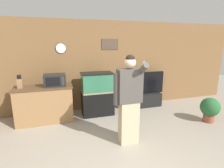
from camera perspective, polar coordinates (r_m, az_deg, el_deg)
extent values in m
cube|color=brown|center=(5.16, -8.02, 5.73)|extent=(10.00, 0.06, 2.60)
cube|color=#4C3D2D|center=(5.23, -0.69, 12.85)|extent=(0.50, 0.02, 0.31)
cylinder|color=white|center=(5.02, -16.35, 11.15)|extent=(0.26, 0.03, 0.26)
cylinder|color=black|center=(5.02, -16.35, 11.16)|extent=(0.28, 0.01, 0.28)
cube|color=olive|center=(4.73, -21.05, -6.39)|extent=(1.34, 0.54, 0.89)
cube|color=#513A24|center=(4.61, -21.53, -0.96)|extent=(1.38, 0.58, 0.03)
cube|color=black|center=(4.56, -18.17, 1.26)|extent=(0.52, 0.38, 0.29)
cube|color=black|center=(4.37, -18.74, 0.73)|extent=(0.32, 0.01, 0.20)
cube|color=#2D2D33|center=(4.37, -15.75, 0.93)|extent=(0.05, 0.01, 0.23)
cube|color=olive|center=(4.62, -27.90, 0.10)|extent=(0.11, 0.08, 0.22)
cylinder|color=black|center=(4.61, -28.58, 1.95)|extent=(0.02, 0.02, 0.09)
cylinder|color=black|center=(4.60, -28.34, 1.95)|extent=(0.02, 0.02, 0.09)
cylinder|color=black|center=(4.60, -28.10, 1.96)|extent=(0.02, 0.02, 0.09)
cylinder|color=black|center=(4.60, -27.86, 2.03)|extent=(0.02, 0.02, 0.09)
cylinder|color=black|center=(4.59, -27.63, 2.08)|extent=(0.02, 0.02, 0.10)
cylinder|color=black|center=(4.64, -28.51, 2.09)|extent=(0.02, 0.02, 0.10)
cylinder|color=black|center=(4.64, -28.27, 2.11)|extent=(0.02, 0.02, 0.10)
cylinder|color=black|center=(4.63, -28.02, 2.02)|extent=(0.02, 0.02, 0.08)
cylinder|color=black|center=(4.63, -27.80, 2.19)|extent=(0.02, 0.02, 0.11)
cube|color=black|center=(4.93, -4.76, -6.23)|extent=(0.86, 0.50, 0.65)
cube|color=#937F5B|center=(4.83, -4.84, -2.39)|extent=(0.83, 0.48, 0.04)
cube|color=#2D6B4C|center=(4.77, -4.89, 0.51)|extent=(0.82, 0.48, 0.52)
cube|color=black|center=(4.72, -4.95, 3.54)|extent=(0.86, 0.50, 0.03)
cube|color=black|center=(5.62, 9.74, -5.15)|extent=(1.19, 0.40, 0.42)
cube|color=black|center=(5.47, 9.96, 0.24)|extent=(1.41, 0.05, 0.66)
cube|color=black|center=(5.50, 9.83, 0.30)|extent=(1.44, 0.01, 0.69)
cube|color=#BCAD89|center=(3.55, 5.48, -12.42)|extent=(0.37, 0.21, 0.86)
cube|color=#4C4742|center=(3.30, 5.76, -0.62)|extent=(0.46, 0.22, 0.64)
sphere|color=beige|center=(3.22, 5.94, 6.96)|extent=(0.21, 0.21, 0.21)
sphere|color=black|center=(3.22, 5.97, 8.00)|extent=(0.18, 0.18, 0.18)
cylinder|color=#4C4742|center=(3.22, 1.56, -1.71)|extent=(0.12, 0.12, 0.61)
cylinder|color=#4C4742|center=(3.19, 9.94, 4.67)|extent=(0.11, 0.34, 0.28)
cylinder|color=white|center=(3.16, 10.18, 6.48)|extent=(0.02, 0.06, 0.11)
cylinder|color=#2856B2|center=(3.14, 10.39, 7.53)|extent=(0.02, 0.03, 0.05)
cylinder|color=brown|center=(5.17, 29.01, -9.67)|extent=(0.27, 0.27, 0.19)
sphere|color=#286033|center=(5.07, 29.38, -6.56)|extent=(0.47, 0.47, 0.47)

